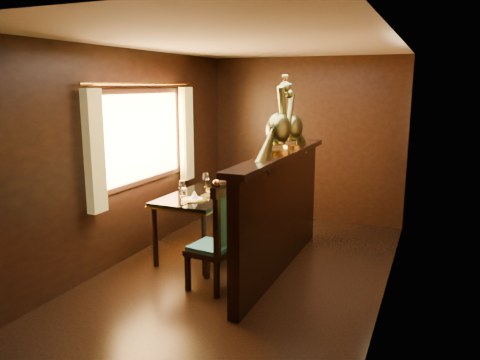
{
  "coord_description": "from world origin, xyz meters",
  "views": [
    {
      "loc": [
        1.89,
        -4.51,
        2.09
      ],
      "look_at": [
        -0.11,
        0.17,
        1.04
      ],
      "focal_mm": 35.0,
      "sensor_mm": 36.0,
      "label": 1
    }
  ],
  "objects_px": {
    "chair_left": "(220,232)",
    "peacock_right": "(293,116)",
    "chair_right": "(245,213)",
    "dining_table": "(203,200)",
    "peacock_left": "(278,115)"
  },
  "relations": [
    {
      "from": "chair_left",
      "to": "peacock_right",
      "type": "xyz_separation_m",
      "value": [
        0.39,
        1.15,
        1.1
      ]
    },
    {
      "from": "chair_right",
      "to": "peacock_left",
      "type": "height_order",
      "value": "peacock_left"
    },
    {
      "from": "dining_table",
      "to": "chair_left",
      "type": "distance_m",
      "value": 1.08
    },
    {
      "from": "chair_left",
      "to": "peacock_left",
      "type": "bearing_deg",
      "value": 65.45
    },
    {
      "from": "chair_right",
      "to": "peacock_left",
      "type": "relative_size",
      "value": 1.45
    },
    {
      "from": "peacock_left",
      "to": "peacock_right",
      "type": "height_order",
      "value": "peacock_left"
    },
    {
      "from": "dining_table",
      "to": "chair_right",
      "type": "bearing_deg",
      "value": -8.69
    },
    {
      "from": "peacock_right",
      "to": "chair_right",
      "type": "bearing_deg",
      "value": -137.74
    },
    {
      "from": "chair_right",
      "to": "dining_table",
      "type": "bearing_deg",
      "value": 154.55
    },
    {
      "from": "chair_right",
      "to": "peacock_left",
      "type": "xyz_separation_m",
      "value": [
        0.43,
        -0.13,
        1.15
      ]
    },
    {
      "from": "chair_left",
      "to": "chair_right",
      "type": "xyz_separation_m",
      "value": [
        -0.04,
        0.76,
        0.0
      ]
    },
    {
      "from": "dining_table",
      "to": "peacock_right",
      "type": "height_order",
      "value": "peacock_right"
    },
    {
      "from": "chair_left",
      "to": "peacock_right",
      "type": "relative_size",
      "value": 1.63
    },
    {
      "from": "dining_table",
      "to": "chair_left",
      "type": "height_order",
      "value": "chair_left"
    },
    {
      "from": "dining_table",
      "to": "chair_left",
      "type": "bearing_deg",
      "value": -52.03
    }
  ]
}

